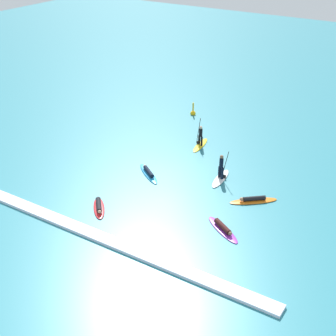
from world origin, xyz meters
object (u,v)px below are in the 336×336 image
Objects in this scene: surfer_on_purple_board at (223,228)px; surfer_on_white_board at (221,174)px; surfer_on_orange_board at (253,200)px; surfer_on_red_board at (99,207)px; surfer_on_yellow_board at (200,141)px; marker_buoy at (193,113)px; surfer_on_blue_board at (148,173)px.

surfer_on_white_board reaches higher than surfer_on_purple_board.
surfer_on_red_board is (-8.03, -6.17, 0.03)m from surfer_on_orange_board.
surfer_on_purple_board is 1.27× the size of surfer_on_red_board.
marker_buoy is at bearing 25.89° from surfer_on_yellow_board.
surfer_on_yellow_board is at bearing 133.03° from surfer_on_red_board.
surfer_on_orange_board is 1.00× the size of surfer_on_yellow_board.
surfer_on_purple_board is 4.01m from surfer_on_orange_board.
surfer_on_red_board is at bearing -133.00° from surfer_on_purple_board.
surfer_on_blue_board is (-7.98, -0.62, 0.01)m from surfer_on_orange_board.
surfer_on_yellow_board is at bearing -79.36° from surfer_on_orange_board.
surfer_on_purple_board is 2.33× the size of marker_buoy.
surfer_on_orange_board is 8.00m from surfer_on_blue_board.
surfer_on_blue_board is at bearing 163.76° from surfer_on_yellow_board.
surfer_on_blue_board is at bearing -75.34° from marker_buoy.
surfer_on_yellow_board reaches higher than surfer_on_purple_board.
surfer_on_purple_board is at bearing 46.05° from surfer_on_orange_board.
marker_buoy is (-3.88, 5.54, -0.26)m from surfer_on_yellow_board.
surfer_on_white_board reaches higher than surfer_on_blue_board.
surfer_on_red_board is at bearing -3.57° from surfer_on_orange_board.
surfer_on_yellow_board is at bearing 157.38° from surfer_on_purple_board.
surfer_on_white_board reaches higher than marker_buoy.
surfer_on_blue_board is at bearing -171.97° from surfer_on_purple_board.
surfer_on_red_board is at bearing 125.50° from surfer_on_blue_board.
surfer_on_orange_board is at bearing -137.40° from surfer_on_yellow_board.
surfer_on_yellow_board is (-7.19, 5.67, 0.33)m from surfer_on_orange_board.
surfer_on_white_board is (3.97, -4.10, -0.01)m from surfer_on_yellow_board.
surfer_on_purple_board is 1.02× the size of surfer_on_white_board.
surfer_on_purple_board is 8.48m from surfer_on_blue_board.
surfer_on_red_board is 0.81× the size of surfer_on_yellow_board.
marker_buoy reaches higher than surfer_on_blue_board.
surfer_on_purple_board reaches higher than surfer_on_orange_board.
surfer_on_red_board is 1.84× the size of marker_buoy.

